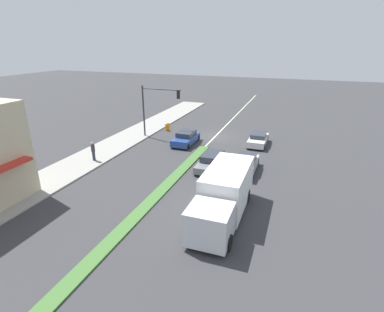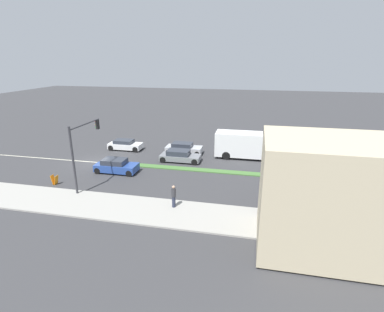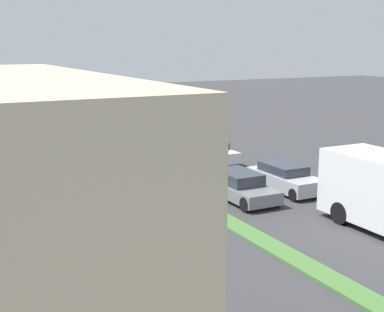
{
  "view_description": "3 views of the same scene",
  "coord_description": "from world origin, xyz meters",
  "px_view_note": "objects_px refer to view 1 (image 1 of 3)",
  "views": [
    {
      "loc": [
        -8.69,
        31.69,
        10.1
      ],
      "look_at": [
        -0.64,
        9.56,
        1.1
      ],
      "focal_mm": 28.0,
      "sensor_mm": 36.0,
      "label": 1
    },
    {
      "loc": [
        27.42,
        16.75,
        10.73
      ],
      "look_at": [
        -0.54,
        10.65,
        1.27
      ],
      "focal_mm": 28.0,
      "sensor_mm": 36.0,
      "label": 2
    },
    {
      "loc": [
        10.67,
        29.09,
        7.04
      ],
      "look_at": [
        -0.72,
        7.07,
        1.83
      ],
      "focal_mm": 50.0,
      "sensor_mm": 36.0,
      "label": 3
    }
  ],
  "objects_px": {
    "van_white": "(258,139)",
    "delivery_truck": "(224,194)",
    "pedestrian": "(93,151)",
    "coupe_blue": "(186,138)",
    "traffic_signal_main": "(155,103)",
    "warning_aframe_sign": "(168,127)",
    "sedan_silver": "(245,164)",
    "suv_grey": "(212,161)"
  },
  "relations": [
    {
      "from": "traffic_signal_main",
      "to": "van_white",
      "type": "distance_m",
      "value": 11.69
    },
    {
      "from": "suv_grey",
      "to": "coupe_blue",
      "type": "xyz_separation_m",
      "value": [
        4.4,
        -5.29,
        0.03
      ]
    },
    {
      "from": "van_white",
      "to": "coupe_blue",
      "type": "xyz_separation_m",
      "value": [
        7.2,
        2.3,
        0.04
      ]
    },
    {
      "from": "pedestrian",
      "to": "suv_grey",
      "type": "height_order",
      "value": "pedestrian"
    },
    {
      "from": "pedestrian",
      "to": "delivery_truck",
      "type": "distance_m",
      "value": 14.0
    },
    {
      "from": "pedestrian",
      "to": "warning_aframe_sign",
      "type": "bearing_deg",
      "value": -100.15
    },
    {
      "from": "van_white",
      "to": "sedan_silver",
      "type": "bearing_deg",
      "value": 90.0
    },
    {
      "from": "traffic_signal_main",
      "to": "van_white",
      "type": "xyz_separation_m",
      "value": [
        -11.12,
        -1.4,
        -3.29
      ]
    },
    {
      "from": "warning_aframe_sign",
      "to": "van_white",
      "type": "height_order",
      "value": "van_white"
    },
    {
      "from": "suv_grey",
      "to": "pedestrian",
      "type": "bearing_deg",
      "value": 12.08
    },
    {
      "from": "delivery_truck",
      "to": "pedestrian",
      "type": "bearing_deg",
      "value": -19.84
    },
    {
      "from": "warning_aframe_sign",
      "to": "sedan_silver",
      "type": "distance_m",
      "value": 14.31
    },
    {
      "from": "warning_aframe_sign",
      "to": "suv_grey",
      "type": "xyz_separation_m",
      "value": [
        -8.3,
        9.29,
        0.19
      ]
    },
    {
      "from": "delivery_truck",
      "to": "sedan_silver",
      "type": "xyz_separation_m",
      "value": [
        0.0,
        -7.23,
        -0.84
      ]
    },
    {
      "from": "pedestrian",
      "to": "delivery_truck",
      "type": "height_order",
      "value": "delivery_truck"
    },
    {
      "from": "suv_grey",
      "to": "coupe_blue",
      "type": "bearing_deg",
      "value": -50.23
    },
    {
      "from": "van_white",
      "to": "coupe_blue",
      "type": "relative_size",
      "value": 0.98
    },
    {
      "from": "pedestrian",
      "to": "van_white",
      "type": "distance_m",
      "value": 16.42
    },
    {
      "from": "warning_aframe_sign",
      "to": "van_white",
      "type": "distance_m",
      "value": 11.23
    },
    {
      "from": "traffic_signal_main",
      "to": "van_white",
      "type": "height_order",
      "value": "traffic_signal_main"
    },
    {
      "from": "suv_grey",
      "to": "van_white",
      "type": "relative_size",
      "value": 1.07
    },
    {
      "from": "coupe_blue",
      "to": "delivery_truck",
      "type": "bearing_deg",
      "value": 120.44
    },
    {
      "from": "sedan_silver",
      "to": "coupe_blue",
      "type": "bearing_deg",
      "value": -34.9
    },
    {
      "from": "traffic_signal_main",
      "to": "warning_aframe_sign",
      "type": "xyz_separation_m",
      "value": [
        -0.03,
        -3.1,
        -3.47
      ]
    },
    {
      "from": "delivery_truck",
      "to": "coupe_blue",
      "type": "distance_m",
      "value": 14.23
    },
    {
      "from": "delivery_truck",
      "to": "coupe_blue",
      "type": "relative_size",
      "value": 1.84
    },
    {
      "from": "pedestrian",
      "to": "van_white",
      "type": "height_order",
      "value": "pedestrian"
    },
    {
      "from": "warning_aframe_sign",
      "to": "traffic_signal_main",
      "type": "bearing_deg",
      "value": 89.53
    },
    {
      "from": "van_white",
      "to": "delivery_truck",
      "type": "bearing_deg",
      "value": 90.0
    },
    {
      "from": "warning_aframe_sign",
      "to": "pedestrian",
      "type": "bearing_deg",
      "value": 79.85
    },
    {
      "from": "traffic_signal_main",
      "to": "pedestrian",
      "type": "relative_size",
      "value": 3.24
    },
    {
      "from": "pedestrian",
      "to": "sedan_silver",
      "type": "bearing_deg",
      "value": -169.33
    },
    {
      "from": "delivery_truck",
      "to": "traffic_signal_main",
      "type": "bearing_deg",
      "value": -49.78
    },
    {
      "from": "sedan_silver",
      "to": "warning_aframe_sign",
      "type": "bearing_deg",
      "value": -39.12
    },
    {
      "from": "traffic_signal_main",
      "to": "pedestrian",
      "type": "distance_m",
      "value": 9.11
    },
    {
      "from": "suv_grey",
      "to": "delivery_truck",
      "type": "bearing_deg",
      "value": 111.9
    },
    {
      "from": "sedan_silver",
      "to": "coupe_blue",
      "type": "height_order",
      "value": "coupe_blue"
    },
    {
      "from": "warning_aframe_sign",
      "to": "delivery_truck",
      "type": "distance_m",
      "value": 19.71
    },
    {
      "from": "warning_aframe_sign",
      "to": "van_white",
      "type": "xyz_separation_m",
      "value": [
        -11.1,
        1.7,
        0.18
      ]
    },
    {
      "from": "delivery_truck",
      "to": "coupe_blue",
      "type": "bearing_deg",
      "value": -59.56
    },
    {
      "from": "warning_aframe_sign",
      "to": "coupe_blue",
      "type": "bearing_deg",
      "value": 134.24
    },
    {
      "from": "van_white",
      "to": "pedestrian",
      "type": "bearing_deg",
      "value": 36.69
    }
  ]
}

